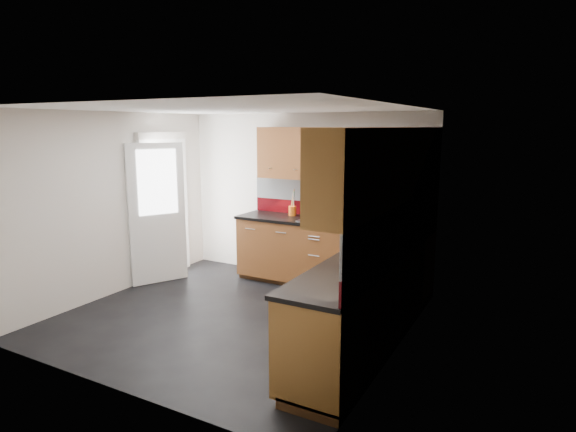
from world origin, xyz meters
The scene contains 14 objects.
room centered at (0.00, 0.00, 1.50)m, with size 4.00×3.80×2.64m.
base_cabinets centered at (1.07, 0.72, 0.44)m, with size 2.70×3.20×0.95m.
countertop centered at (1.05, 0.70, 0.92)m, with size 2.72×3.22×0.04m.
backsplash centered at (1.28, 0.93, 1.21)m, with size 2.70×3.20×0.54m.
upper_cabinets centered at (1.23, 0.78, 1.84)m, with size 2.50×3.20×0.72m.
extractor_hood centered at (0.45, 1.64, 1.28)m, with size 0.60×0.33×0.40m, color brown.
glass_cabinet centered at (1.71, 1.07, 1.87)m, with size 0.32×0.80×0.66m.
back_door centered at (-1.78, 0.75, 1.03)m, with size 0.42×1.19×2.04m.
gas_hob centered at (0.45, 1.47, 0.96)m, with size 0.59×0.52×0.05m.
utensil_pot centered at (-0.10, 1.63, 1.03)m, with size 0.11×0.11×0.39m.
toaster centered at (1.04, 1.56, 1.03)m, with size 0.29×0.23×0.19m.
food_processor centered at (1.67, 1.08, 1.07)m, with size 0.16×0.16×0.27m.
paper_towel centered at (1.70, 0.91, 1.08)m, with size 0.13×0.13×0.28m, color white.
orange_cloth centered at (1.54, 0.65, 0.95)m, with size 0.15×0.13×0.02m, color orange.
Camera 1 is at (3.11, -4.40, 2.21)m, focal length 30.00 mm.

